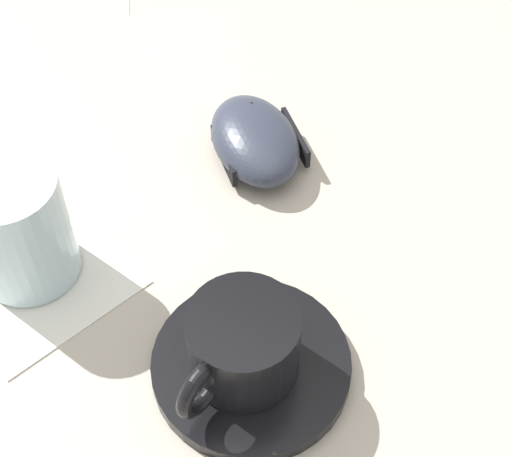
# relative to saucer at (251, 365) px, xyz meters

# --- Properties ---
(ground_plane) EXTENTS (3.00, 3.00, 0.00)m
(ground_plane) POSITION_rel_saucer_xyz_m (0.10, -0.06, -0.01)
(ground_plane) COLOR #B2A899
(saucer) EXTENTS (0.14, 0.14, 0.01)m
(saucer) POSITION_rel_saucer_xyz_m (0.00, 0.00, 0.00)
(saucer) COLOR black
(saucer) RESTS_ON ground
(coffee_cup) EXTENTS (0.07, 0.10, 0.06)m
(coffee_cup) POSITION_rel_saucer_xyz_m (0.00, 0.01, 0.03)
(coffee_cup) COLOR black
(coffee_cup) RESTS_ON saucer
(computer_mouse) EXTENTS (0.13, 0.12, 0.04)m
(computer_mouse) POSITION_rel_saucer_xyz_m (0.09, -0.18, 0.01)
(computer_mouse) COLOR #2D3342
(computer_mouse) RESTS_ON ground
(mouse_cable) EXTENTS (0.25, 0.15, 0.00)m
(mouse_cable) POSITION_rel_saucer_xyz_m (0.27, -0.28, -0.00)
(mouse_cable) COLOR white
(mouse_cable) RESTS_ON ground
(napkin_under_glass) EXTENTS (0.16, 0.16, 0.00)m
(napkin_under_glass) POSITION_rel_saucer_xyz_m (0.18, 0.01, -0.00)
(napkin_under_glass) COLOR silver
(napkin_under_glass) RESTS_ON ground
(drinking_glass) EXTENTS (0.07, 0.07, 0.09)m
(drinking_glass) POSITION_rel_saucer_xyz_m (0.19, 0.00, 0.04)
(drinking_glass) COLOR silver
(drinking_glass) RESTS_ON napkin_under_glass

